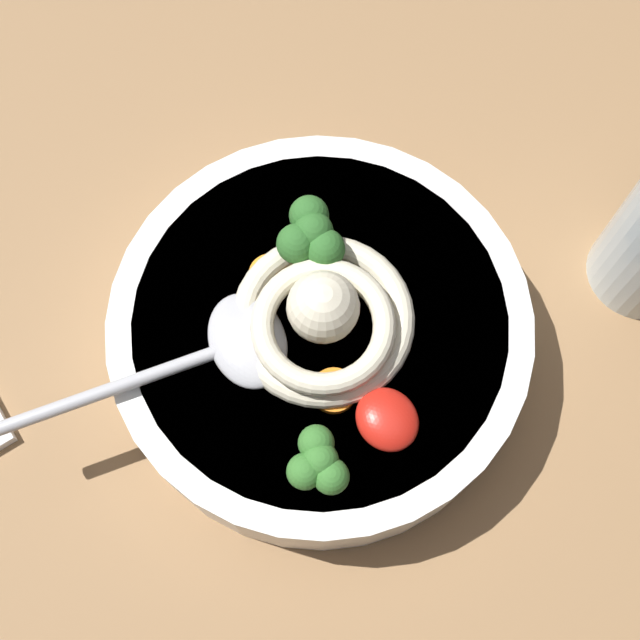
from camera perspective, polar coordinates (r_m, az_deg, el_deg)
The scene contains 9 objects.
table_slab at distance 55.62cm, azimuth -2.97°, elevation -3.30°, with size 139.17×139.17×3.20cm, color #936D47.
soup_bowl at distance 51.39cm, azimuth 0.00°, elevation -1.09°, with size 25.35×25.35×5.80cm.
noodle_pile at distance 47.22cm, azimuth 0.21°, elevation 0.13°, with size 11.77×11.54×4.73cm.
soup_spoon at distance 47.62cm, azimuth -6.57°, elevation -1.99°, with size 7.45×17.51×1.60cm.
chili_sauce_dollop at distance 46.28cm, azimuth 4.65°, elevation -6.84°, with size 3.76×3.39×1.69cm, color red.
broccoli_floret_right at distance 44.53cm, azimuth -0.13°, elevation -9.80°, with size 3.88×3.34×3.07cm.
broccoli_floret_front at distance 48.39cm, azimuth -0.62°, elevation 5.86°, with size 4.64×3.99×3.67cm.
carrot_slice_beside_chili at distance 49.71cm, azimuth -3.41°, elevation 3.14°, with size 2.62×2.62×0.41cm, color orange.
carrot_slice_near_spoon at distance 47.14cm, azimuth 0.96°, elevation -4.89°, with size 2.61×2.61×0.55cm, color orange.
Camera 1 is at (15.08, -6.94, 54.69)cm, focal length 46.48 mm.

